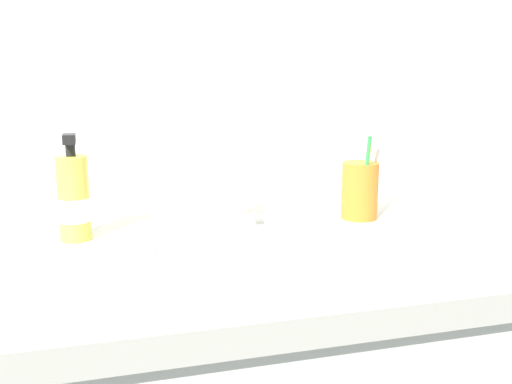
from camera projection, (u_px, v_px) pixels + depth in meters
name	position (u px, v px, depth m)	size (l,w,h in m)	color
tiled_wall_back	(232.00, 68.00, 1.21)	(2.41, 0.04, 2.40)	silver
sink_basin	(261.00, 269.00, 0.91)	(0.38, 0.38, 0.10)	white
faucet	(235.00, 185.00, 1.06)	(0.02, 0.14, 0.13)	silver
toothbrush_cup	(360.00, 190.00, 1.09)	(0.07, 0.07, 0.11)	orange
toothbrush_green	(367.00, 165.00, 1.05)	(0.01, 0.05, 0.19)	green
toothbrush_white	(376.00, 158.00, 1.09)	(0.05, 0.01, 0.20)	white
toothbrush_yellow	(368.00, 162.00, 1.10)	(0.02, 0.02, 0.18)	yellow
soap_dispenser	(74.00, 199.00, 0.95)	(0.05, 0.06, 0.18)	#DBCC4C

